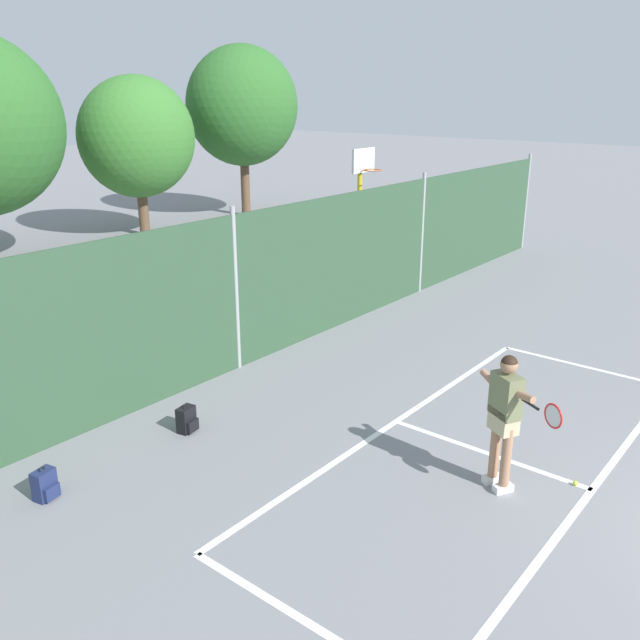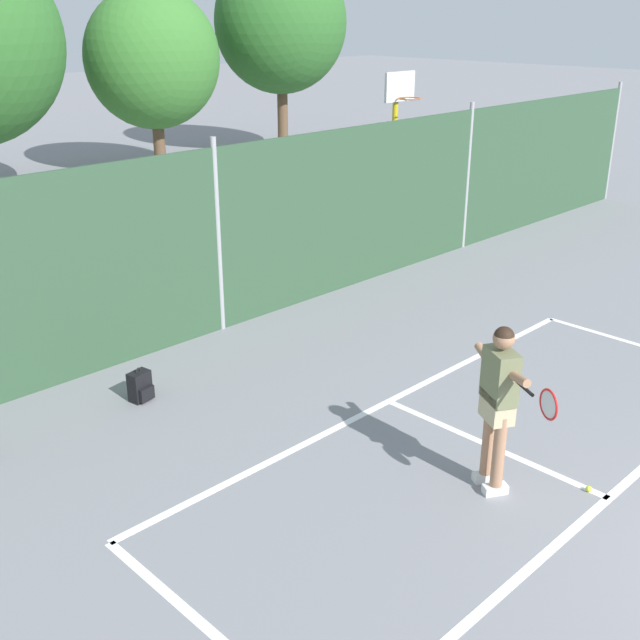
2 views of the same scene
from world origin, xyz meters
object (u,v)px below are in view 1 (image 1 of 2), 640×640
object	(u,v)px
backpack_black	(187,420)
basketball_hoop	(362,198)
tennis_ball	(575,483)
backpack_navy	(45,485)
tennis_player	(505,411)

from	to	relation	value
backpack_black	basketball_hoop	bearing A→B (deg)	18.29
tennis_ball	backpack_navy	world-z (taller)	backpack_navy
backpack_black	backpack_navy	bearing A→B (deg)	179.51
backpack_black	tennis_ball	bearing A→B (deg)	-66.41
tennis_player	tennis_ball	distance (m)	1.49
tennis_player	backpack_black	world-z (taller)	tennis_player
backpack_navy	basketball_hoop	bearing A→B (deg)	14.40
basketball_hoop	backpack_black	world-z (taller)	basketball_hoop
basketball_hoop	tennis_player	xyz separation A→B (m)	(-6.73, -7.08, -1.20)
basketball_hoop	backpack_navy	size ratio (longest dim) A/B	7.67
tennis_player	backpack_navy	world-z (taller)	tennis_player
tennis_player	backpack_black	distance (m)	4.70
tennis_ball	backpack_black	bearing A→B (deg)	113.59
basketball_hoop	backpack_black	size ratio (longest dim) A/B	7.67
tennis_player	basketball_hoop	bearing A→B (deg)	46.44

